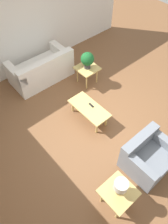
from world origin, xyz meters
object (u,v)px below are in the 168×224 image
(sofa, at_px, (42,70))
(side_table_plant, at_px, (87,70))
(armchair, at_px, (147,157))
(side_table_lamp, at_px, (118,193))
(coffee_table, at_px, (89,109))
(table_lamp, at_px, (121,186))
(potted_plant, at_px, (87,59))

(sofa, bearing_deg, side_table_plant, 133.79)
(armchair, distance_m, side_table_plant, 2.94)
(side_table_lamp, bearing_deg, side_table_plant, -32.59)
(side_table_lamp, bearing_deg, coffee_table, -28.04)
(table_lamp, bearing_deg, side_table_plant, -32.59)
(side_table_lamp, bearing_deg, armchair, -82.32)
(coffee_table, bearing_deg, potted_plant, -39.76)
(armchair, xyz_separation_m, table_lamp, (-0.15, 1.08, 0.49))
(side_table_lamp, height_order, table_lamp, table_lamp)
(coffee_table, xyz_separation_m, side_table_plant, (1.06, -0.88, 0.11))
(side_table_plant, xyz_separation_m, table_lamp, (-2.96, 1.89, 0.33))
(potted_plant, bearing_deg, coffee_table, 140.24)
(armchair, xyz_separation_m, side_table_lamp, (-0.15, 1.08, 0.16))
(sofa, relative_size, potted_plant, 3.69)
(armchair, relative_size, potted_plant, 2.06)
(sofa, bearing_deg, side_table_lamp, 76.88)
(potted_plant, bearing_deg, side_table_plant, -26.57)
(side_table_plant, height_order, table_lamp, table_lamp)
(armchair, distance_m, potted_plant, 2.98)
(potted_plant, bearing_deg, table_lamp, 147.41)
(coffee_table, height_order, side_table_lamp, side_table_lamp)
(side_table_plant, height_order, side_table_lamp, same)
(sofa, distance_m, potted_plant, 1.42)
(sofa, relative_size, table_lamp, 4.49)
(armchair, bearing_deg, coffee_table, 92.12)
(armchair, distance_m, coffee_table, 1.76)
(coffee_table, bearing_deg, armchair, -177.85)
(side_table_lamp, xyz_separation_m, table_lamp, (0.00, -0.00, 0.33))
(coffee_table, xyz_separation_m, table_lamp, (-1.91, 1.02, 0.44))
(armchair, xyz_separation_m, potted_plant, (2.82, -0.81, 0.51))
(armchair, distance_m, table_lamp, 1.20)
(sofa, xyz_separation_m, side_table_plant, (-0.98, -0.91, 0.13))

